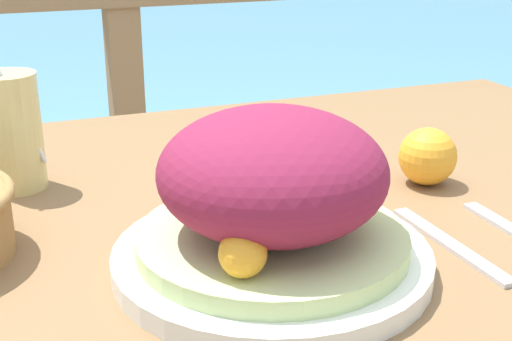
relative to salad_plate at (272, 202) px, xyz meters
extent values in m
cube|color=olive|center=(0.06, 0.11, -0.09)|extent=(1.27, 0.92, 0.04)
cube|color=olive|center=(0.63, 0.51, -0.47)|extent=(0.06, 0.06, 0.73)
cube|color=#937551|center=(0.06, 0.99, -0.39)|extent=(0.07, 0.07, 0.89)
cube|color=#568EA8|center=(0.06, 3.49, -0.63)|extent=(12.00, 4.00, 0.41)
cylinder|color=white|center=(0.00, 0.00, -0.06)|extent=(0.30, 0.30, 0.02)
cylinder|color=#C6DB8E|center=(0.00, 0.00, -0.04)|extent=(0.25, 0.25, 0.02)
ellipsoid|color=maroon|center=(0.00, 0.00, 0.03)|extent=(0.21, 0.21, 0.12)
sphere|color=#F9A328|center=(0.09, 0.02, -0.01)|extent=(0.04, 0.04, 0.04)
sphere|color=#F9A328|center=(-0.02, 0.09, -0.01)|extent=(0.04, 0.04, 0.04)
sphere|color=#F9A328|center=(-0.05, -0.07, -0.01)|extent=(0.04, 0.04, 0.04)
cylinder|color=#DBCC7F|center=(-0.21, 0.30, 0.00)|extent=(0.07, 0.07, 0.14)
cylinder|color=white|center=(-0.21, 0.29, 0.07)|extent=(0.08, 0.03, 0.21)
cube|color=silver|center=(0.18, -0.02, -0.06)|extent=(0.02, 0.18, 0.00)
sphere|color=#F9A328|center=(0.26, 0.13, -0.03)|extent=(0.07, 0.07, 0.07)
camera|label=1|loc=(-0.23, -0.55, 0.25)|focal=50.00mm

